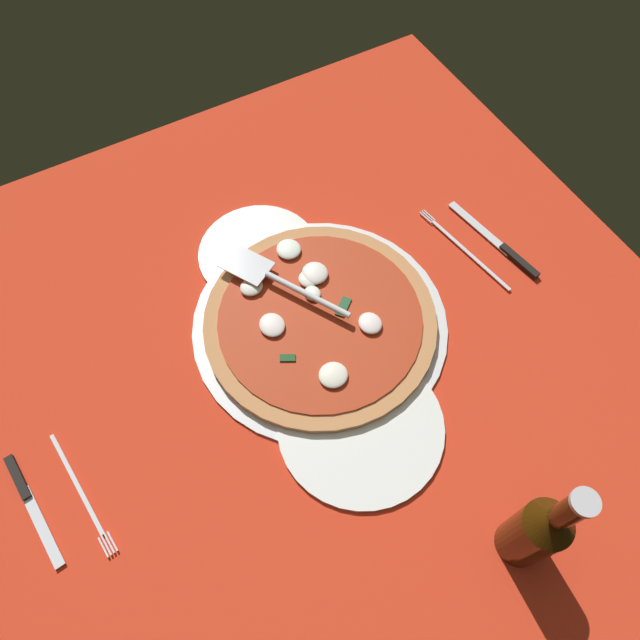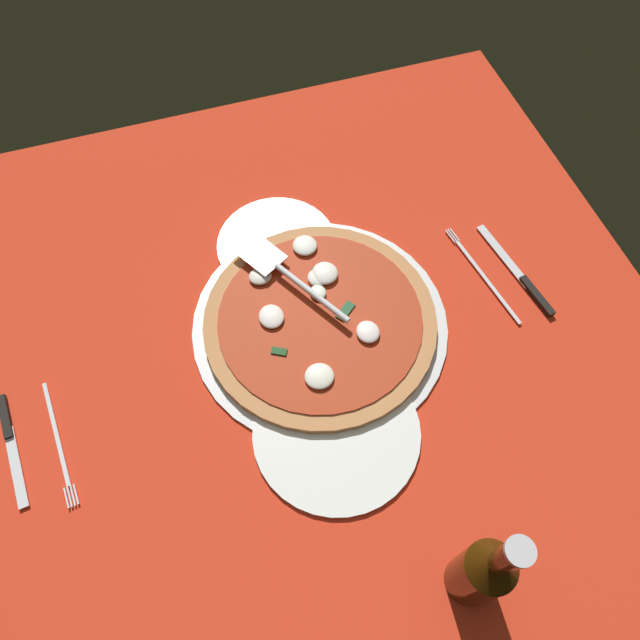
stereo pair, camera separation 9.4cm
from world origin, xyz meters
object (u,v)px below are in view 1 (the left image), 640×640
(place_setting_far, at_px, (482,248))
(pizza_server, at_px, (279,281))
(pizza, at_px, (319,319))
(beer_bottle, at_px, (539,530))
(place_setting_near, at_px, (55,497))
(dinner_plate_right, at_px, (363,425))
(dinner_plate_left, at_px, (259,253))

(place_setting_far, bearing_deg, pizza_server, 66.65)
(pizza, xyz_separation_m, beer_bottle, (0.42, 0.07, 0.07))
(place_setting_near, bearing_deg, pizza, 91.18)
(dinner_plate_right, distance_m, pizza, 0.18)
(dinner_plate_right, height_order, beer_bottle, beer_bottle)
(pizza_server, height_order, place_setting_far, pizza_server)
(beer_bottle, bearing_deg, place_setting_near, -124.85)
(dinner_plate_left, xyz_separation_m, place_setting_far, (0.18, 0.34, -0.00))
(place_setting_far, bearing_deg, dinner_plate_left, 53.52)
(pizza, distance_m, place_setting_far, 0.32)
(pizza_server, bearing_deg, pizza, 168.88)
(place_setting_near, bearing_deg, place_setting_far, 87.46)
(place_setting_near, bearing_deg, pizza_server, 102.13)
(dinner_plate_left, xyz_separation_m, pizza, (0.17, 0.02, 0.01))
(place_setting_far, bearing_deg, dinner_plate_right, 107.55)
(pizza, height_order, place_setting_far, pizza)
(pizza_server, relative_size, place_setting_near, 0.98)
(pizza, height_order, pizza_server, pizza_server)
(dinner_plate_left, relative_size, place_setting_near, 0.93)
(dinner_plate_left, height_order, pizza, pizza)
(dinner_plate_right, bearing_deg, place_setting_near, -105.84)
(pizza, distance_m, beer_bottle, 0.43)
(pizza_server, relative_size, place_setting_far, 1.02)
(dinner_plate_left, xyz_separation_m, pizza_server, (0.09, -0.01, 0.04))
(dinner_plate_right, xyz_separation_m, pizza, (-0.18, 0.03, 0.01))
(dinner_plate_right, xyz_separation_m, place_setting_near, (-0.12, -0.42, -0.00))
(dinner_plate_left, relative_size, pizza, 0.56)
(dinner_plate_right, bearing_deg, beer_bottle, 21.36)
(pizza_server, xyz_separation_m, place_setting_near, (0.14, -0.42, -0.04))
(dinner_plate_right, height_order, place_setting_near, place_setting_near)
(pizza, relative_size, beer_bottle, 1.54)
(dinner_plate_left, relative_size, beer_bottle, 0.86)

